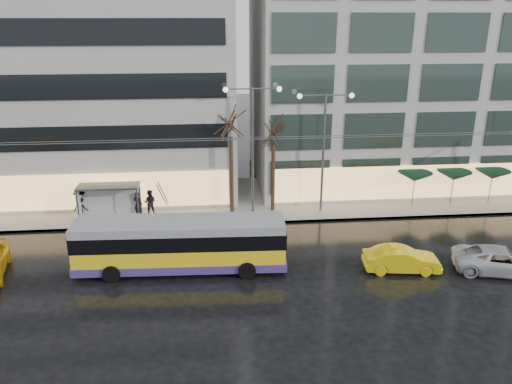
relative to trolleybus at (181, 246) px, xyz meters
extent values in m
plane|color=black|center=(2.75, -2.88, -1.47)|extent=(140.00, 140.00, 0.00)
cube|color=gray|center=(4.75, 11.12, -1.39)|extent=(80.00, 10.00, 0.15)
cube|color=slate|center=(4.75, 6.17, -1.39)|extent=(80.00, 0.10, 0.15)
cube|color=#A7A5A0|center=(-13.25, 16.12, 9.68)|extent=(34.00, 14.00, 22.00)
cube|color=#A7A5A0|center=(21.75, 16.12, 11.18)|extent=(32.00, 14.00, 25.00)
cube|color=yellow|center=(0.00, 0.00, -0.45)|extent=(11.66, 2.86, 1.45)
cube|color=#45317C|center=(0.00, 0.00, -0.94)|extent=(11.70, 2.90, 0.48)
cube|color=black|center=(0.00, 0.00, 0.61)|extent=(11.68, 2.88, 0.87)
cube|color=gray|center=(0.00, 0.00, 1.28)|extent=(11.66, 2.86, 0.48)
cube|color=black|center=(5.81, -0.23, 0.46)|extent=(0.14, 2.22, 1.25)
cube|color=black|center=(-5.81, 0.23, 0.46)|extent=(0.14, 2.22, 1.25)
cylinder|color=black|center=(3.71, 1.06, -0.98)|extent=(0.98, 0.38, 0.96)
cylinder|color=black|center=(3.62, -1.35, -0.98)|extent=(0.98, 0.38, 0.96)
cylinder|color=black|center=(-3.62, 1.35, -0.98)|extent=(0.98, 0.38, 0.96)
cylinder|color=black|center=(-3.71, -1.06, -0.98)|extent=(0.98, 0.38, 0.96)
cylinder|color=#595B60|center=(-0.93, 0.95, 2.68)|extent=(0.20, 3.59, 2.54)
cylinder|color=#595B60|center=(-0.91, 1.44, 2.68)|extent=(0.20, 3.59, 2.54)
cylinder|color=#595B60|center=(3.75, 2.87, 5.33)|extent=(42.00, 0.04, 0.04)
cylinder|color=#595B60|center=(3.75, 3.37, 5.33)|extent=(42.00, 0.04, 0.04)
cube|color=#595B60|center=(-5.25, 7.62, 1.13)|extent=(4.20, 1.60, 0.12)
cube|color=silver|center=(-5.25, 8.32, -0.12)|extent=(4.00, 0.05, 2.20)
cube|color=white|center=(-7.30, 7.62, -0.12)|extent=(0.10, 1.40, 2.20)
cylinder|color=#595B60|center=(-7.25, 6.92, -0.12)|extent=(0.10, 0.10, 2.40)
cylinder|color=#595B60|center=(-7.25, 8.32, -0.12)|extent=(0.10, 0.10, 2.40)
cylinder|color=#595B60|center=(-3.25, 6.92, -0.12)|extent=(0.10, 0.10, 2.40)
cylinder|color=#595B60|center=(-3.25, 8.32, -0.12)|extent=(0.10, 0.10, 2.40)
cylinder|color=#595B60|center=(4.75, 7.92, 3.18)|extent=(0.18, 0.18, 9.00)
cylinder|color=#595B60|center=(3.85, 7.92, 7.58)|extent=(1.80, 0.10, 0.10)
cylinder|color=#595B60|center=(5.65, 7.92, 7.58)|extent=(1.80, 0.10, 0.10)
sphere|color=#FFF2CC|center=(2.95, 7.92, 7.53)|extent=(0.36, 0.36, 0.36)
sphere|color=#FFF2CC|center=(6.55, 7.92, 7.53)|extent=(0.36, 0.36, 0.36)
cylinder|color=#595B60|center=(9.75, 7.92, 2.93)|extent=(0.18, 0.18, 8.50)
cylinder|color=#595B60|center=(8.85, 7.92, 7.08)|extent=(1.80, 0.10, 0.10)
cylinder|color=#595B60|center=(10.65, 7.92, 7.08)|extent=(1.80, 0.10, 0.10)
sphere|color=#FFF2CC|center=(7.95, 7.92, 7.03)|extent=(0.36, 0.36, 0.36)
sphere|color=#FFF2CC|center=(11.55, 7.92, 7.03)|extent=(0.36, 0.36, 0.36)
cylinder|color=black|center=(3.25, 8.12, 1.48)|extent=(0.28, 0.28, 5.60)
cylinder|color=black|center=(6.25, 8.32, 1.13)|extent=(0.28, 0.28, 4.90)
cylinder|color=#595B60|center=(16.75, 8.12, -0.22)|extent=(0.06, 0.06, 2.20)
cone|color=black|center=(16.75, 8.12, 0.98)|extent=(2.50, 2.50, 0.70)
cylinder|color=#595B60|center=(19.75, 8.12, -0.22)|extent=(0.06, 0.06, 2.20)
cone|color=black|center=(19.75, 8.12, 0.98)|extent=(2.50, 2.50, 0.70)
cylinder|color=#595B60|center=(22.75, 8.12, -0.22)|extent=(0.06, 0.06, 2.20)
cone|color=black|center=(22.75, 8.12, 0.98)|extent=(2.50, 2.50, 0.70)
imported|color=yellow|center=(12.35, -1.30, -0.77)|extent=(4.38, 1.96, 1.40)
imported|color=silver|center=(17.86, -1.97, -0.75)|extent=(5.62, 3.70, 1.44)
imported|color=black|center=(-3.41, 8.04, -0.41)|extent=(0.78, 0.66, 1.81)
imported|color=#D44678|center=(-3.41, 8.04, 0.43)|extent=(1.27, 1.28, 0.88)
imported|color=black|center=(-2.60, 8.24, -0.38)|extent=(0.95, 0.77, 1.87)
imported|color=black|center=(-7.35, 7.94, -0.53)|extent=(1.09, 0.72, 1.58)
imported|color=black|center=(-7.35, 7.94, 0.43)|extent=(0.92, 0.92, 0.72)
camera|label=1|loc=(1.84, -25.57, 12.19)|focal=35.00mm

